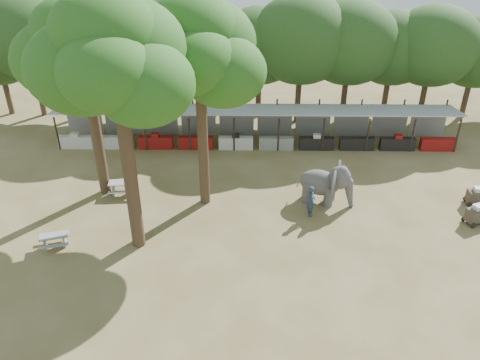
{
  "coord_description": "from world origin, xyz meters",
  "views": [
    {
      "loc": [
        -0.69,
        -16.62,
        14.38
      ],
      "look_at": [
        -1.0,
        5.0,
        2.0
      ],
      "focal_mm": 35.0,
      "sensor_mm": 36.0,
      "label": 1
    }
  ],
  "objects_px": {
    "yard_tree_left": "(81,52)",
    "cart_front": "(477,214)",
    "yard_tree_center": "(113,60)",
    "elephant": "(326,183)",
    "picnic_table_near": "(54,239)",
    "picnic_table_far": "(123,186)",
    "handler": "(311,201)",
    "cart_back": "(477,196)",
    "yard_tree_back": "(197,51)"
  },
  "relations": [
    {
      "from": "elephant",
      "to": "yard_tree_center",
      "type": "bearing_deg",
      "value": -138.71
    },
    {
      "from": "yard_tree_back",
      "to": "picnic_table_near",
      "type": "height_order",
      "value": "yard_tree_back"
    },
    {
      "from": "picnic_table_far",
      "to": "cart_back",
      "type": "relative_size",
      "value": 1.43
    },
    {
      "from": "yard_tree_back",
      "to": "elephant",
      "type": "relative_size",
      "value": 3.46
    },
    {
      "from": "handler",
      "to": "cart_front",
      "type": "relative_size",
      "value": 1.34
    },
    {
      "from": "cart_front",
      "to": "yard_tree_center",
      "type": "bearing_deg",
      "value": 164.43
    },
    {
      "from": "yard_tree_back",
      "to": "cart_front",
      "type": "distance_m",
      "value": 16.83
    },
    {
      "from": "handler",
      "to": "picnic_table_near",
      "type": "bearing_deg",
      "value": 101.97
    },
    {
      "from": "yard_tree_back",
      "to": "cart_back",
      "type": "bearing_deg",
      "value": -1.08
    },
    {
      "from": "handler",
      "to": "picnic_table_near",
      "type": "xyz_separation_m",
      "value": [
        -12.94,
        -2.96,
        -0.46
      ]
    },
    {
      "from": "yard_tree_center",
      "to": "picnic_table_near",
      "type": "height_order",
      "value": "yard_tree_center"
    },
    {
      "from": "yard_tree_center",
      "to": "yard_tree_back",
      "type": "distance_m",
      "value": 5.04
    },
    {
      "from": "picnic_table_near",
      "to": "cart_front",
      "type": "relative_size",
      "value": 1.21
    },
    {
      "from": "handler",
      "to": "cart_back",
      "type": "distance_m",
      "value": 9.56
    },
    {
      "from": "yard_tree_center",
      "to": "cart_back",
      "type": "height_order",
      "value": "yard_tree_center"
    },
    {
      "from": "yard_tree_left",
      "to": "cart_front",
      "type": "relative_size",
      "value": 8.21
    },
    {
      "from": "handler",
      "to": "cart_front",
      "type": "xyz_separation_m",
      "value": [
        8.68,
        -0.64,
        -0.35
      ]
    },
    {
      "from": "elephant",
      "to": "cart_front",
      "type": "bearing_deg",
      "value": 5.37
    },
    {
      "from": "yard_tree_left",
      "to": "elephant",
      "type": "relative_size",
      "value": 3.36
    },
    {
      "from": "yard_tree_left",
      "to": "yard_tree_center",
      "type": "bearing_deg",
      "value": -59.04
    },
    {
      "from": "yard_tree_back",
      "to": "handler",
      "type": "bearing_deg",
      "value": -13.98
    },
    {
      "from": "cart_back",
      "to": "elephant",
      "type": "bearing_deg",
      "value": -177.8
    },
    {
      "from": "picnic_table_near",
      "to": "yard_tree_left",
      "type": "bearing_deg",
      "value": 63.92
    },
    {
      "from": "yard_tree_center",
      "to": "handler",
      "type": "xyz_separation_m",
      "value": [
        8.97,
        2.51,
        -8.31
      ]
    },
    {
      "from": "yard_tree_center",
      "to": "cart_back",
      "type": "bearing_deg",
      "value": 11.36
    },
    {
      "from": "picnic_table_far",
      "to": "picnic_table_near",
      "type": "bearing_deg",
      "value": -118.9
    },
    {
      "from": "yard_tree_left",
      "to": "yard_tree_back",
      "type": "bearing_deg",
      "value": -9.46
    },
    {
      "from": "cart_front",
      "to": "cart_back",
      "type": "xyz_separation_m",
      "value": [
        0.8,
        1.83,
        -0.01
      ]
    },
    {
      "from": "yard_tree_center",
      "to": "cart_front",
      "type": "xyz_separation_m",
      "value": [
        17.66,
        1.88,
        -8.65
      ]
    },
    {
      "from": "elephant",
      "to": "cart_back",
      "type": "distance_m",
      "value": 8.52
    },
    {
      "from": "cart_back",
      "to": "handler",
      "type": "bearing_deg",
      "value": -169.43
    },
    {
      "from": "yard_tree_center",
      "to": "picnic_table_far",
      "type": "distance_m",
      "value": 10.0
    },
    {
      "from": "handler",
      "to": "picnic_table_far",
      "type": "bearing_deg",
      "value": 78.03
    },
    {
      "from": "handler",
      "to": "picnic_table_near",
      "type": "height_order",
      "value": "handler"
    },
    {
      "from": "yard_tree_center",
      "to": "picnic_table_far",
      "type": "height_order",
      "value": "yard_tree_center"
    },
    {
      "from": "yard_tree_left",
      "to": "picnic_table_near",
      "type": "relative_size",
      "value": 6.79
    },
    {
      "from": "yard_tree_center",
      "to": "cart_back",
      "type": "distance_m",
      "value": 20.72
    },
    {
      "from": "cart_front",
      "to": "yard_tree_back",
      "type": "bearing_deg",
      "value": 150.12
    },
    {
      "from": "picnic_table_far",
      "to": "cart_front",
      "type": "height_order",
      "value": "cart_front"
    },
    {
      "from": "cart_front",
      "to": "yard_tree_left",
      "type": "bearing_deg",
      "value": 149.77
    },
    {
      "from": "yard_tree_back",
      "to": "handler",
      "type": "distance_m",
      "value": 9.81
    },
    {
      "from": "yard_tree_left",
      "to": "handler",
      "type": "height_order",
      "value": "yard_tree_left"
    },
    {
      "from": "yard_tree_back",
      "to": "elephant",
      "type": "bearing_deg",
      "value": -0.96
    },
    {
      "from": "yard_tree_center",
      "to": "elephant",
      "type": "bearing_deg",
      "value": 21.3
    },
    {
      "from": "yard_tree_left",
      "to": "handler",
      "type": "xyz_separation_m",
      "value": [
        11.97,
        -2.49,
        -7.3
      ]
    },
    {
      "from": "elephant",
      "to": "handler",
      "type": "relative_size",
      "value": 1.82
    },
    {
      "from": "yard_tree_back",
      "to": "picnic_table_near",
      "type": "distance_m",
      "value": 11.57
    },
    {
      "from": "yard_tree_center",
      "to": "picnic_table_near",
      "type": "distance_m",
      "value": 9.63
    },
    {
      "from": "yard_tree_left",
      "to": "picnic_table_near",
      "type": "bearing_deg",
      "value": -100.01
    },
    {
      "from": "cart_front",
      "to": "cart_back",
      "type": "distance_m",
      "value": 2.0
    }
  ]
}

